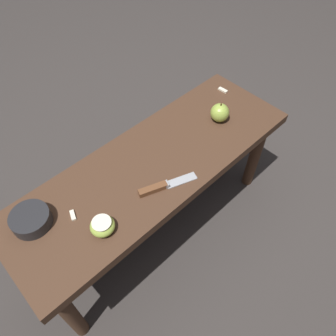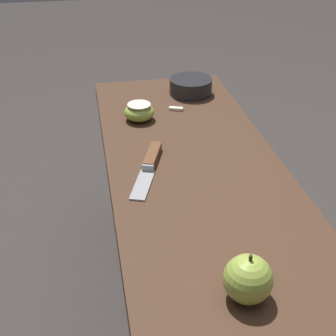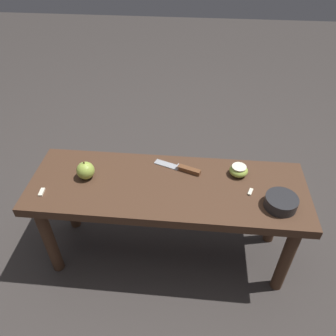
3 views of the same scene
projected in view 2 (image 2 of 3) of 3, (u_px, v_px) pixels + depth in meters
name	position (u px, v px, depth m)	size (l,w,h in m)	color
ground_plane	(194.00, 323.00, 1.24)	(8.00, 8.00, 0.00)	#383330
wooden_bench	(199.00, 201.00, 1.03)	(1.15, 0.39, 0.47)	#472D1E
knife	(150.00, 163.00, 1.03)	(0.21, 0.10, 0.02)	#9EA0A5
apple_whole	(248.00, 279.00, 0.69)	(0.07, 0.07, 0.08)	#9EB747
apple_cut	(139.00, 112.00, 1.22)	(0.08, 0.08, 0.04)	#9EB747
apple_slice_near_knife	(176.00, 109.00, 1.28)	(0.03, 0.04, 0.01)	silver
bowl	(191.00, 86.00, 1.37)	(0.12, 0.12, 0.05)	#232326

